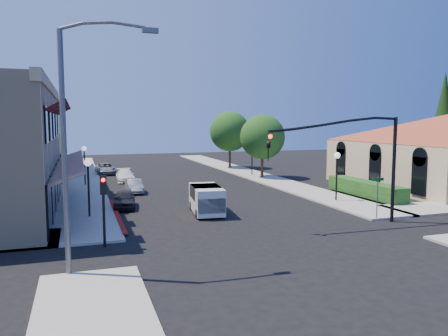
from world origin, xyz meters
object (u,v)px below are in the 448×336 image
object	(u,v)px
white_van	(207,198)
lamppost_left_near	(88,173)
street_name_sign	(377,191)
parked_car_d	(106,169)
parked_car_b	(134,186)
lamppost_right_near	(337,164)
street_tree_a	(262,137)
signal_mast_arm	(362,152)
conifer_far	(444,116)
street_tree_b	(230,131)
lamppost_right_far	(252,150)
lamppost_left_far	(84,155)
parked_car_a	(124,199)
secondary_signal	(103,198)
parked_car_c	(125,176)
cobra_streetlight	(74,135)

from	to	relation	value
white_van	lamppost_left_near	bearing A→B (deg)	171.98
street_name_sign	parked_car_d	bearing A→B (deg)	115.77
parked_car_b	lamppost_right_near	bearing A→B (deg)	-33.70
street_tree_a	parked_car_d	distance (m)	17.65
signal_mast_arm	parked_car_b	distance (m)	18.87
lamppost_left_near	white_van	bearing A→B (deg)	-8.02
conifer_far	street_tree_b	size ratio (longest dim) A/B	1.57
lamppost_right_near	lamppost_right_far	bearing A→B (deg)	90.00
conifer_far	street_tree_b	bearing A→B (deg)	143.90
lamppost_left_far	parked_car_a	distance (m)	11.91
parked_car_d	conifer_far	bearing A→B (deg)	-21.97
secondary_signal	parked_car_c	size ratio (longest dim) A/B	0.84
street_name_sign	white_van	xyz separation A→B (m)	(-9.00, 4.81, -0.70)
lamppost_left_near	street_name_sign	bearing A→B (deg)	-19.93
secondary_signal	street_name_sign	world-z (taller)	secondary_signal
street_tree_a	lamppost_left_far	size ratio (longest dim) A/B	1.82
street_tree_b	signal_mast_arm	xyz separation A→B (m)	(-2.94, -30.50, -0.46)
street_tree_b	street_name_sign	bearing A→B (deg)	-92.50
conifer_far	parked_car_c	distance (m)	33.78
lamppost_right_far	parked_car_b	distance (m)	15.35
cobra_streetlight	parked_car_b	xyz separation A→B (m)	(4.35, 18.66, -4.72)
street_tree_b	parked_car_a	distance (m)	26.50
lamppost_left_near	parked_car_a	world-z (taller)	lamppost_left_near
signal_mast_arm	cobra_streetlight	size ratio (longest dim) A/B	0.86
parked_car_a	parked_car_b	size ratio (longest dim) A/B	1.03
street_tree_b	parked_car_d	distance (m)	15.57
lamppost_left_near	parked_car_b	distance (m)	9.67
lamppost_left_near	white_van	size ratio (longest dim) A/B	0.88
cobra_streetlight	parked_car_c	distance (m)	26.42
lamppost_right_near	parked_car_d	world-z (taller)	lamppost_right_near
street_name_sign	lamppost_right_far	world-z (taller)	lamppost_right_far
cobra_streetlight	street_name_sign	world-z (taller)	cobra_streetlight
street_name_sign	lamppost_right_near	world-z (taller)	lamppost_right_near
signal_mast_arm	parked_car_c	world-z (taller)	signal_mast_arm
secondary_signal	parked_car_c	distance (m)	22.53
lamppost_right_near	parked_car_d	distance (m)	27.03
street_tree_a	lamppost_left_far	world-z (taller)	street_tree_a
street_name_sign	parked_car_a	size ratio (longest dim) A/B	0.73
street_tree_a	street_name_sign	distance (m)	20.00
lamppost_left_far	lamppost_right_near	world-z (taller)	same
lamppost_right_near	white_van	world-z (taller)	lamppost_right_near
secondary_signal	street_tree_a	bearing A→B (deg)	50.79
secondary_signal	lamppost_left_near	distance (m)	6.63
street_tree_a	street_tree_b	size ratio (longest dim) A/B	0.92
street_tree_b	parked_car_d	world-z (taller)	street_tree_b
secondary_signal	street_name_sign	bearing A→B (deg)	2.93
street_tree_b	lamppost_right_far	bearing A→B (deg)	-92.15
white_van	lamppost_right_far	bearing A→B (deg)	59.50
secondary_signal	parked_car_b	world-z (taller)	secondary_signal
street_tree_b	signal_mast_arm	world-z (taller)	street_tree_b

